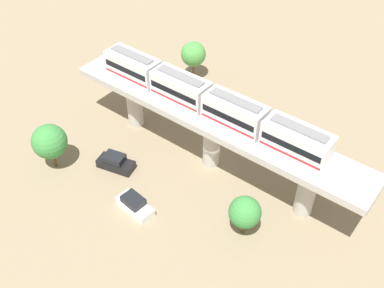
% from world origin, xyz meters
% --- Properties ---
extents(ground_plane, '(120.00, 120.00, 0.00)m').
position_xyz_m(ground_plane, '(0.00, 0.00, 0.00)').
color(ground_plane, '#84755B').
extents(viaduct, '(5.20, 35.80, 6.88)m').
position_xyz_m(viaduct, '(0.00, 0.00, 5.43)').
color(viaduct, '#B7B2AA').
rests_on(viaduct, ground).
extents(train, '(2.64, 27.45, 3.24)m').
position_xyz_m(train, '(0.00, 0.80, 8.41)').
color(train, silver).
rests_on(train, viaduct).
extents(parked_car_white, '(2.23, 4.37, 1.76)m').
position_xyz_m(parked_car_white, '(-10.52, 2.02, 0.74)').
color(parked_car_white, white).
rests_on(parked_car_white, ground).
extents(parked_car_black, '(2.77, 4.51, 1.76)m').
position_xyz_m(parked_car_black, '(-7.27, 7.99, 0.74)').
color(parked_car_black, black).
rests_on(parked_car_black, ground).
extents(tree_near_viaduct, '(3.45, 3.45, 5.52)m').
position_xyz_m(tree_near_viaduct, '(12.57, 12.28, 3.77)').
color(tree_near_viaduct, brown).
rests_on(tree_near_viaduct, ground).
extents(tree_mid_lot, '(3.18, 3.18, 4.53)m').
position_xyz_m(tree_mid_lot, '(-6.03, -8.29, 2.92)').
color(tree_mid_lot, brown).
rests_on(tree_mid_lot, ground).
extents(tree_far_corner, '(3.89, 3.89, 5.54)m').
position_xyz_m(tree_far_corner, '(-11.25, 13.67, 3.59)').
color(tree_far_corner, brown).
rests_on(tree_far_corner, ground).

